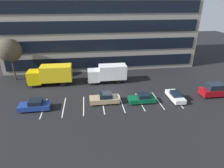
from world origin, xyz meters
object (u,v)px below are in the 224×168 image
Objects in this scene: sedan_tan at (105,99)px; suv_maroon at (215,90)px; sedan_forest at (142,98)px; sedan_white at (175,96)px; sedan_navy at (35,105)px; bare_tree at (9,50)px; box_truck_yellow_all at (51,74)px; box_truck_white at (108,73)px.

suv_maroon is (17.51, -0.09, 0.28)m from sedan_tan.
sedan_tan reaches higher than sedan_forest.
sedan_white is at bearing 0.99° from sedan_forest.
suv_maroon reaches higher than sedan_navy.
sedan_tan is at bearing 3.48° from sedan_navy.
suv_maroon is 1.19× the size of sedan_forest.
suv_maroon is 0.59× the size of bare_tree.
box_truck_white is (10.04, -0.31, -0.15)m from box_truck_yellow_all.
sedan_forest is at bearing -28.28° from bare_tree.
sedan_forest is 0.50× the size of bare_tree.
sedan_tan is 5.55m from sedan_forest.
sedan_tan is 0.55× the size of bare_tree.
sedan_white is at bearing -176.45° from suv_maroon.
bare_tree is (-6.20, 11.52, 5.03)m from sedan_navy.
bare_tree reaches higher than box_truck_white.
sedan_forest is (5.51, -0.60, -0.07)m from sedan_tan.
sedan_tan is 1.03× the size of sedan_navy.
sedan_navy is (-0.99, -8.42, -1.29)m from box_truck_yellow_all.
box_truck_white is at bearing -1.78° from box_truck_yellow_all.
sedan_forest is at bearing -179.01° from sedan_white.
sedan_white is (19.47, -8.33, -1.33)m from box_truck_yellow_all.
sedan_navy is (-11.04, -8.11, -1.14)m from box_truck_white.
bare_tree reaches higher than suv_maroon.
sedan_tan is (-10.75, 0.51, 0.07)m from sedan_white.
bare_tree is at bearing 156.67° from box_truck_yellow_all.
box_truck_yellow_all reaches higher than sedan_tan.
suv_maroon is at bearing 1.06° from sedan_navy.
sedan_navy is (-9.71, -0.59, -0.02)m from sedan_tan.
sedan_navy reaches higher than sedan_forest.
sedan_navy is at bearing 179.97° from sedan_forest.
sedan_white is at bearing -23.18° from box_truck_yellow_all.
sedan_navy is at bearing -179.77° from sedan_white.
suv_maroon reaches higher than sedan_forest.
sedan_forest is at bearing -0.03° from sedan_navy.
sedan_forest is 24.86m from bare_tree.
bare_tree is at bearing 161.76° from suv_maroon.
bare_tree reaches higher than sedan_white.
sedan_tan is 0.93× the size of suv_maroon.
sedan_white is 0.91× the size of sedan_tan.
sedan_tan is at bearing 177.30° from sedan_white.
box_truck_yellow_all is 1.08× the size of box_truck_white.
box_truck_yellow_all is 1.82× the size of sedan_navy.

